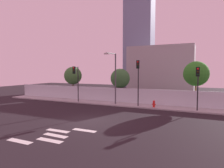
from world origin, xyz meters
The scene contains 14 objects.
ground_plane centered at (0.00, 0.00, 0.00)m, with size 80.00×80.00×0.00m, color black.
sidewalk centered at (0.00, 8.20, 0.07)m, with size 36.00×2.40×0.15m, color #A5A5A5.
perimeter_wall centered at (0.00, 9.49, 1.05)m, with size 36.00×0.18×1.80m, color silver.
crosswalk_marking centered at (0.02, -4.10, 0.00)m, with size 4.13×3.86×0.01m.
traffic_light_left centered at (-5.98, 6.85, 3.48)m, with size 0.55×1.52×4.54m.
traffic_light_center centered at (2.10, 7.13, 3.86)m, with size 0.43×1.06×5.15m.
traffic_light_right centered at (8.18, 6.93, 3.35)m, with size 0.34×1.37×4.37m.
street_lamp_curbside centered at (-0.93, 7.42, 3.81)m, with size 0.62×2.19×6.06m.
fire_hydrant centered at (3.82, 7.54, 0.56)m, with size 0.44×0.26×0.76m.
roadside_tree_leftmost centered at (-8.98, 10.34, 3.44)m, with size 2.62×2.62×4.76m.
roadside_tree_midleft centered at (-1.35, 10.34, 3.14)m, with size 2.58×2.58×4.45m.
roadside_tree_midright centered at (7.93, 10.34, 3.82)m, with size 2.82×2.82×5.24m.
low_building_distant centered at (1.52, 23.49, 4.32)m, with size 11.64×6.00×8.64m, color #A6A6A6.
tower_on_skyline centered at (-6.44, 35.49, 13.51)m, with size 7.06×5.00×27.02m, color slate.
Camera 1 is at (8.56, -13.79, 4.14)m, focal length 31.45 mm.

